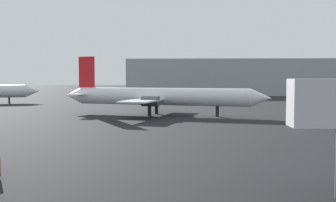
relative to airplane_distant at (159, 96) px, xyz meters
name	(u,v)px	position (x,y,z in m)	size (l,w,h in m)	color
airplane_distant	(159,96)	(0.00, 0.00, 0.00)	(33.79, 20.11, 9.49)	white
terminal_building	(227,77)	(18.58, 77.50, 3.01)	(67.26, 21.92, 11.96)	#999EA3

